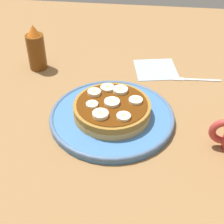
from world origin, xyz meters
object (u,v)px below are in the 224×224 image
Objects in this scene: pancake_stack at (113,109)px; fork at (193,79)px; banana_slice_3 at (136,101)px; banana_slice_1 at (107,88)px; syrup_bottle at (36,49)px; banana_slice_0 at (110,102)px; banana_slice_4 at (124,117)px; plate at (112,117)px; banana_slice_6 at (92,105)px; napkin at (156,69)px; banana_slice_2 at (100,115)px; banana_slice_5 at (120,90)px; banana_slice_7 at (94,93)px.

pancake_stack reaches higher than fork.
banana_slice_1 is at bearing -31.59° from banana_slice_3.
pancake_stack is 30.50cm from syrup_bottle.
banana_slice_4 is (-3.29, 4.73, -0.05)cm from banana_slice_0.
syrup_bottle reaches higher than plate.
banana_slice_6 is at bearing -25.09° from banana_slice_4.
banana_slice_6 is at bearing 60.68° from napkin.
plate is 6.57cm from banana_slice_4.
syrup_bottle reaches higher than banana_slice_2.
banana_slice_1 is 0.29× the size of napkin.
plate is 2.20× the size of syrup_bottle.
syrup_bottle reaches higher than fork.
banana_slice_5 reaches higher than pancake_stack.
syrup_bottle is (20.94, -24.41, 0.76)cm from banana_slice_2.
napkin is (-9.16, -22.81, -2.81)cm from pancake_stack.
banana_slice_1 is at bearing 145.58° from syrup_bottle.
banana_slice_5 is 20.20cm from napkin.
banana_slice_7 is at bearing 55.20° from napkin.
banana_slice_1 is 25.53cm from syrup_bottle.
banana_slice_2 is at bearing 67.81° from napkin.
napkin is 0.84× the size of fork.
banana_slice_5 is at bearing -132.56° from banana_slice_6.
banana_slice_2 is 8.99cm from banana_slice_3.
banana_slice_6 is (5.45, 5.93, -0.11)cm from banana_slice_5.
napkin is (-4.30, -21.39, -4.60)cm from banana_slice_3.
fork is at bearing -141.70° from banana_slice_5.
banana_slice_4 is at bearing 99.92° from banana_slice_5.
syrup_bottle is (25.69, -24.37, 0.87)cm from banana_slice_4.
pancake_stack is 5.26× the size of banana_slice_0.
banana_slice_3 is at bearing 146.25° from syrup_bottle.
fork is at bearing -146.20° from banana_slice_7.
fork is 42.05cm from syrup_bottle.
banana_slice_5 reaches higher than napkin.
fork is (-23.30, -15.59, -4.58)cm from banana_slice_7.
banana_slice_0 is 5.39cm from banana_slice_1.
banana_slice_2 is (1.83, 4.49, 3.96)cm from plate.
napkin is (-7.98, -17.97, -4.66)cm from banana_slice_5.
fork is (-20.64, -13.20, -4.47)cm from banana_slice_1.
banana_slice_0 is at bearing 69.62° from banana_slice_5.
pancake_stack is at bearing 44.93° from fork.
banana_slice_3 reaches higher than fork.
plate is 10.59× the size of banana_slice_6.
banana_slice_1 reaches higher than plate.
plate is 30.62cm from syrup_bottle.
pancake_stack is at bearing 156.95° from plate.
banana_slice_0 is 1.01× the size of banana_slice_2.
banana_slice_0 is at bearing 138.77° from syrup_bottle.
fork is at bearing 178.32° from syrup_bottle.
banana_slice_5 is (-3.14, -9.28, -0.06)cm from banana_slice_2.
banana_slice_6 is (2.41, 6.64, -0.02)cm from banana_slice_1.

